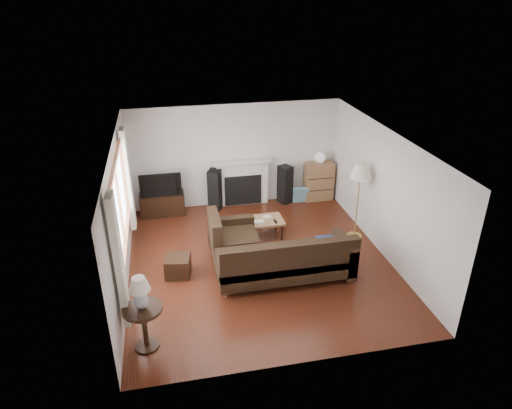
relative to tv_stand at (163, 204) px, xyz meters
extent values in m
cube|color=#4C1F10|center=(1.80, -2.49, -0.26)|extent=(5.10, 5.60, 0.04)
cube|color=white|center=(1.80, -2.49, 2.24)|extent=(5.10, 5.60, 0.04)
cube|color=white|center=(1.80, 0.26, 0.99)|extent=(5.00, 0.04, 2.50)
cube|color=white|center=(1.80, -5.24, 0.99)|extent=(5.00, 0.04, 2.50)
cube|color=white|center=(-0.70, -2.49, 0.99)|extent=(0.04, 5.50, 2.50)
cube|color=white|center=(4.30, -2.49, 0.99)|extent=(0.04, 5.50, 2.50)
cube|color=brown|center=(-0.65, -2.69, 1.29)|extent=(0.12, 2.74, 1.54)
cube|color=white|center=(-0.60, -4.21, 1.14)|extent=(0.10, 0.35, 2.10)
cube|color=white|center=(-0.60, -1.17, 1.14)|extent=(0.10, 0.35, 2.10)
cube|color=white|center=(1.95, 0.15, 0.32)|extent=(1.40, 0.26, 1.15)
cube|color=black|center=(0.00, 0.00, 0.00)|extent=(1.03, 0.46, 0.51)
imported|color=black|center=(0.00, 0.00, 0.53)|extent=(0.95, 0.12, 0.55)
cube|color=black|center=(1.26, 0.02, 0.24)|extent=(0.39, 0.42, 1.00)
cube|color=black|center=(2.99, 0.03, 0.22)|extent=(0.37, 0.40, 0.95)
cube|color=olive|center=(3.86, 0.04, 0.23)|extent=(0.71, 0.34, 0.97)
sphere|color=white|center=(3.86, 0.04, 0.85)|extent=(0.26, 0.26, 0.26)
cube|color=black|center=(2.13, -3.12, 0.18)|extent=(2.70, 1.97, 0.87)
cube|color=#956F47|center=(1.97, -1.57, -0.05)|extent=(1.08, 0.61, 0.42)
cube|color=black|center=(0.22, -2.63, -0.07)|extent=(0.52, 0.52, 0.38)
cube|color=#B6953F|center=(4.02, -1.96, 0.59)|extent=(0.46, 0.46, 1.69)
cube|color=black|center=(-0.35, -4.45, 0.11)|extent=(0.58, 0.58, 0.73)
cube|color=silver|center=(-0.35, -4.45, 0.73)|extent=(0.32, 0.32, 0.51)
camera|label=1|loc=(0.18, -9.92, 4.67)|focal=32.00mm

